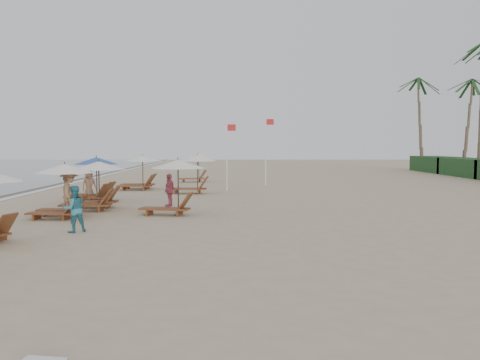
{
  "coord_description": "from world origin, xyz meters",
  "views": [
    {
      "loc": [
        0.74,
        -14.46,
        2.83
      ],
      "look_at": [
        1.0,
        7.09,
        1.3
      ],
      "focal_mm": 37.28,
      "sensor_mm": 36.0,
      "label": 1
    }
  ],
  "objects_px": {
    "beachgoer_far_a": "(170,190)",
    "beachgoer_far_b": "(89,185)",
    "lounger_station_2": "(60,189)",
    "lounger_station_4": "(92,180)",
    "inland_station_0": "(172,181)",
    "flag_pole_near": "(227,152)",
    "inland_station_2": "(196,164)",
    "inland_station_1": "(192,172)",
    "beachgoer_mid_a": "(74,209)",
    "lounger_station_3": "(93,186)",
    "beachgoer_mid_b": "(69,194)",
    "lounger_station_5": "(139,173)"
  },
  "relations": [
    {
      "from": "beachgoer_far_a",
      "to": "beachgoer_far_b",
      "type": "height_order",
      "value": "beachgoer_far_b"
    },
    {
      "from": "lounger_station_2",
      "to": "lounger_station_4",
      "type": "height_order",
      "value": "lounger_station_4"
    },
    {
      "from": "inland_station_0",
      "to": "flag_pole_near",
      "type": "relative_size",
      "value": 0.64
    },
    {
      "from": "inland_station_2",
      "to": "lounger_station_4",
      "type": "bearing_deg",
      "value": -108.01
    },
    {
      "from": "lounger_station_2",
      "to": "inland_station_1",
      "type": "relative_size",
      "value": 0.88
    },
    {
      "from": "beachgoer_far_a",
      "to": "beachgoer_mid_a",
      "type": "bearing_deg",
      "value": -2.06
    },
    {
      "from": "lounger_station_3",
      "to": "lounger_station_2",
      "type": "bearing_deg",
      "value": -103.47
    },
    {
      "from": "lounger_station_2",
      "to": "beachgoer_far_a",
      "type": "height_order",
      "value": "lounger_station_2"
    },
    {
      "from": "beachgoer_far_a",
      "to": "lounger_station_3",
      "type": "bearing_deg",
      "value": -55.57
    },
    {
      "from": "inland_station_1",
      "to": "beachgoer_mid_b",
      "type": "bearing_deg",
      "value": -112.04
    },
    {
      "from": "inland_station_1",
      "to": "flag_pole_near",
      "type": "height_order",
      "value": "flag_pole_near"
    },
    {
      "from": "lounger_station_5",
      "to": "flag_pole_near",
      "type": "bearing_deg",
      "value": -7.12
    },
    {
      "from": "lounger_station_2",
      "to": "inland_station_1",
      "type": "height_order",
      "value": "inland_station_1"
    },
    {
      "from": "inland_station_0",
      "to": "inland_station_2",
      "type": "height_order",
      "value": "same"
    },
    {
      "from": "inland_station_0",
      "to": "beachgoer_far_b",
      "type": "bearing_deg",
      "value": 132.2
    },
    {
      "from": "lounger_station_2",
      "to": "inland_station_1",
      "type": "bearing_deg",
      "value": 65.98
    },
    {
      "from": "lounger_station_3",
      "to": "beachgoer_far_a",
      "type": "height_order",
      "value": "lounger_station_3"
    },
    {
      "from": "inland_station_2",
      "to": "flag_pole_near",
      "type": "distance_m",
      "value": 7.62
    },
    {
      "from": "lounger_station_4",
      "to": "beachgoer_mid_a",
      "type": "height_order",
      "value": "lounger_station_4"
    },
    {
      "from": "inland_station_1",
      "to": "beachgoer_far_b",
      "type": "bearing_deg",
      "value": -145.93
    },
    {
      "from": "beachgoer_mid_a",
      "to": "beachgoer_mid_b",
      "type": "xyz_separation_m",
      "value": [
        -1.2,
        3.19,
        0.18
      ]
    },
    {
      "from": "inland_station_1",
      "to": "inland_station_2",
      "type": "xyz_separation_m",
      "value": [
        -0.49,
        8.95,
        0.09
      ]
    },
    {
      "from": "lounger_station_2",
      "to": "lounger_station_5",
      "type": "distance_m",
      "value": 12.22
    },
    {
      "from": "inland_station_1",
      "to": "beachgoer_far_a",
      "type": "distance_m",
      "value": 6.23
    },
    {
      "from": "lounger_station_5",
      "to": "lounger_station_4",
      "type": "bearing_deg",
      "value": -99.51
    },
    {
      "from": "flag_pole_near",
      "to": "beachgoer_far_b",
      "type": "bearing_deg",
      "value": -143.42
    },
    {
      "from": "lounger_station_2",
      "to": "inland_station_1",
      "type": "distance_m",
      "value": 10.58
    },
    {
      "from": "lounger_station_2",
      "to": "beachgoer_far_b",
      "type": "relative_size",
      "value": 1.64
    },
    {
      "from": "lounger_station_4",
      "to": "beachgoer_mid_b",
      "type": "bearing_deg",
      "value": -82.3
    },
    {
      "from": "lounger_station_3",
      "to": "lounger_station_5",
      "type": "distance_m",
      "value": 9.78
    },
    {
      "from": "inland_station_1",
      "to": "flag_pole_near",
      "type": "distance_m",
      "value": 2.94
    },
    {
      "from": "flag_pole_near",
      "to": "inland_station_0",
      "type": "bearing_deg",
      "value": -101.1
    },
    {
      "from": "beachgoer_mid_a",
      "to": "flag_pole_near",
      "type": "distance_m",
      "value": 15.57
    },
    {
      "from": "lounger_station_3",
      "to": "flag_pole_near",
      "type": "height_order",
      "value": "flag_pole_near"
    },
    {
      "from": "beachgoer_mid_b",
      "to": "lounger_station_4",
      "type": "bearing_deg",
      "value": -8.94
    },
    {
      "from": "inland_station_0",
      "to": "beachgoer_far_a",
      "type": "bearing_deg",
      "value": 99.71
    },
    {
      "from": "beachgoer_mid_a",
      "to": "flag_pole_near",
      "type": "height_order",
      "value": "flag_pole_near"
    },
    {
      "from": "lounger_station_3",
      "to": "lounger_station_4",
      "type": "xyz_separation_m",
      "value": [
        -0.98,
        3.23,
        0.02
      ]
    },
    {
      "from": "beachgoer_mid_a",
      "to": "inland_station_2",
      "type": "bearing_deg",
      "value": -129.58
    },
    {
      "from": "lounger_station_2",
      "to": "inland_station_0",
      "type": "bearing_deg",
      "value": 10.95
    },
    {
      "from": "beachgoer_mid_a",
      "to": "flag_pole_near",
      "type": "relative_size",
      "value": 0.35
    },
    {
      "from": "lounger_station_3",
      "to": "beachgoer_far_b",
      "type": "height_order",
      "value": "lounger_station_3"
    },
    {
      "from": "lounger_station_5",
      "to": "inland_station_1",
      "type": "relative_size",
      "value": 0.97
    },
    {
      "from": "beachgoer_far_a",
      "to": "lounger_station_5",
      "type": "bearing_deg",
      "value": -144.42
    },
    {
      "from": "beachgoer_far_a",
      "to": "flag_pole_near",
      "type": "height_order",
      "value": "flag_pole_near"
    },
    {
      "from": "lounger_station_5",
      "to": "inland_station_1",
      "type": "height_order",
      "value": "inland_station_1"
    },
    {
      "from": "inland_station_0",
      "to": "beachgoer_far_a",
      "type": "height_order",
      "value": "inland_station_0"
    },
    {
      "from": "lounger_station_4",
      "to": "flag_pole_near",
      "type": "distance_m",
      "value": 9.01
    },
    {
      "from": "inland_station_1",
      "to": "beachgoer_mid_a",
      "type": "xyz_separation_m",
      "value": [
        -2.74,
        -12.91,
        -0.51
      ]
    },
    {
      "from": "lounger_station_3",
      "to": "beachgoer_far_b",
      "type": "relative_size",
      "value": 1.78
    }
  ]
}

